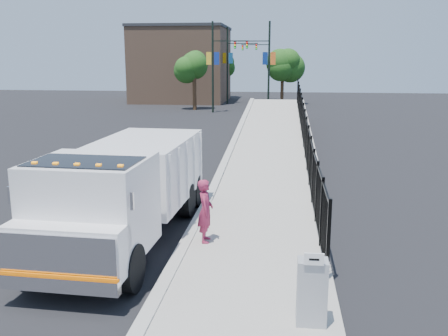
# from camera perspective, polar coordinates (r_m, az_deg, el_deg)

# --- Properties ---
(ground) EXTENTS (120.00, 120.00, 0.00)m
(ground) POSITION_cam_1_polar(r_m,az_deg,el_deg) (13.66, -4.27, -8.67)
(ground) COLOR black
(ground) RESTS_ON ground
(sidewalk) EXTENTS (3.55, 12.00, 0.12)m
(sidewalk) POSITION_cam_1_polar(r_m,az_deg,el_deg) (11.58, 3.40, -12.38)
(sidewalk) COLOR #9E998E
(sidewalk) RESTS_ON ground
(curb) EXTENTS (0.30, 12.00, 0.16)m
(curb) POSITION_cam_1_polar(r_m,az_deg,el_deg) (11.83, -6.15, -11.78)
(curb) COLOR #ADAAA3
(curb) RESTS_ON ground
(ramp) EXTENTS (3.95, 24.06, 3.19)m
(ramp) POSITION_cam_1_polar(r_m,az_deg,el_deg) (28.91, 5.94, 2.68)
(ramp) COLOR #9E998E
(ramp) RESTS_ON ground
(iron_fence) EXTENTS (0.10, 28.00, 1.80)m
(iron_fence) POSITION_cam_1_polar(r_m,az_deg,el_deg) (24.84, 9.12, 3.07)
(iron_fence) COLOR black
(iron_fence) RESTS_ON ground
(truck) EXTENTS (2.96, 8.19, 2.77)m
(truck) POSITION_cam_1_polar(r_m,az_deg,el_deg) (13.55, -11.31, -2.13)
(truck) COLOR black
(truck) RESTS_ON ground
(worker) EXTENTS (0.46, 0.65, 1.70)m
(worker) POSITION_cam_1_polar(r_m,az_deg,el_deg) (13.22, -2.14, -4.91)
(worker) COLOR #962547
(worker) RESTS_ON sidewalk
(utility_cabinet) EXTENTS (0.55, 0.40, 1.25)m
(utility_cabinet) POSITION_cam_1_polar(r_m,az_deg,el_deg) (9.52, 10.01, -13.78)
(utility_cabinet) COLOR gray
(utility_cabinet) RESTS_ON sidewalk
(arrow_sign) EXTENTS (0.35, 0.04, 0.22)m
(arrow_sign) POSITION_cam_1_polar(r_m,az_deg,el_deg) (9.02, 10.26, -10.21)
(arrow_sign) COLOR white
(arrow_sign) RESTS_ON utility_cabinet
(light_pole_0) EXTENTS (3.77, 0.22, 8.00)m
(light_pole_0) POSITION_cam_1_polar(r_m,az_deg,el_deg) (45.30, -0.91, 11.87)
(light_pole_0) COLOR black
(light_pole_0) RESTS_ON ground
(light_pole_1) EXTENTS (3.78, 0.22, 8.00)m
(light_pole_1) POSITION_cam_1_polar(r_m,az_deg,el_deg) (45.45, 4.77, 11.83)
(light_pole_1) COLOR black
(light_pole_1) RESTS_ON ground
(light_pole_2) EXTENTS (3.78, 0.22, 8.00)m
(light_pole_2) POSITION_cam_1_polar(r_m,az_deg,el_deg) (53.92, 0.72, 11.98)
(light_pole_2) COLOR black
(light_pole_2) RESTS_ON ground
(light_pole_3) EXTENTS (3.78, 0.22, 8.00)m
(light_pole_3) POSITION_cam_1_polar(r_m,az_deg,el_deg) (59.11, 4.84, 12.00)
(light_pole_3) COLOR black
(light_pole_3) RESTS_ON ground
(tree_0) EXTENTS (2.66, 2.66, 5.33)m
(tree_0) POSITION_cam_1_polar(r_m,az_deg,el_deg) (47.69, -3.42, 11.38)
(tree_0) COLOR #382314
(tree_0) RESTS_ON ground
(tree_1) EXTENTS (2.84, 2.84, 5.42)m
(tree_1) POSITION_cam_1_polar(r_m,az_deg,el_deg) (53.27, 6.72, 11.46)
(tree_1) COLOR #382314
(tree_1) RESTS_ON ground
(tree_2) EXTENTS (2.74, 2.74, 5.37)m
(tree_2) POSITION_cam_1_polar(r_m,az_deg,el_deg) (62.38, -0.10, 11.69)
(tree_2) COLOR #382314
(tree_2) RESTS_ON ground
(building) EXTENTS (10.00, 10.00, 8.00)m
(building) POSITION_cam_1_polar(r_m,az_deg,el_deg) (57.65, -4.84, 11.62)
(building) COLOR #8C664C
(building) RESTS_ON ground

